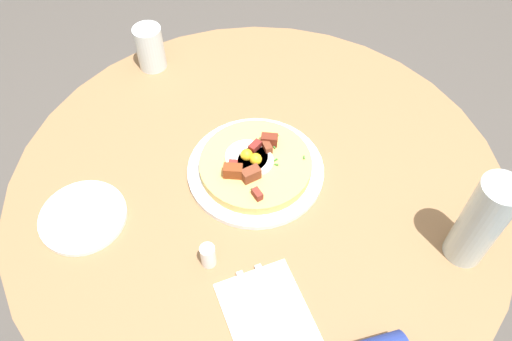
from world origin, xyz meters
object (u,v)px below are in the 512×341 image
object	(u,v)px
dining_table	(258,224)
salt_shaker	(208,256)
bread_plate	(83,217)
knife	(277,309)
water_glass	(150,48)
pizza_plate	(254,170)
fork	(257,316)
water_bottle	(481,222)
breakfast_pizza	(253,164)

from	to	relation	value
dining_table	salt_shaker	world-z (taller)	salt_shaker
bread_plate	knife	size ratio (longest dim) A/B	0.95
dining_table	water_glass	size ratio (longest dim) A/B	9.36
dining_table	knife	world-z (taller)	knife
dining_table	bread_plate	size ratio (longest dim) A/B	6.06
pizza_plate	salt_shaker	size ratio (longest dim) A/B	5.52
pizza_plate	bread_plate	distance (m)	0.35
fork	water_bottle	distance (m)	0.42
fork	knife	world-z (taller)	same
dining_table	water_bottle	distance (m)	0.50
bread_plate	breakfast_pizza	bearing A→B (deg)	96.53
water_bottle	knife	bearing A→B (deg)	-84.13
fork	salt_shaker	size ratio (longest dim) A/B	3.47
water_glass	salt_shaker	distance (m)	0.58
water_glass	salt_shaker	bearing A→B (deg)	4.92
dining_table	pizza_plate	world-z (taller)	pizza_plate
water_glass	water_bottle	distance (m)	0.83
pizza_plate	salt_shaker	distance (m)	0.23
fork	salt_shaker	distance (m)	0.14
dining_table	pizza_plate	xyz separation A→B (m)	(-0.02, -0.00, 0.18)
water_glass	water_bottle	bearing A→B (deg)	38.47
knife	fork	bearing A→B (deg)	-90.00
water_bottle	fork	bearing A→B (deg)	-83.84
pizza_plate	knife	size ratio (longest dim) A/B	1.59
pizza_plate	knife	bearing A→B (deg)	-4.86
water_glass	water_bottle	size ratio (longest dim) A/B	0.53
fork	knife	size ratio (longest dim) A/B	1.00
bread_plate	knife	distance (m)	0.42
knife	pizza_plate	bearing A→B (deg)	165.94
breakfast_pizza	water_bottle	xyz separation A→B (m)	(0.27, 0.34, 0.08)
water_bottle	bread_plate	bearing A→B (deg)	-108.11
fork	pizza_plate	bearing A→B (deg)	159.62
breakfast_pizza	fork	bearing A→B (deg)	-10.96
bread_plate	water_bottle	bearing A→B (deg)	71.89
knife	water_glass	world-z (taller)	water_glass
pizza_plate	water_bottle	bearing A→B (deg)	52.03
pizza_plate	breakfast_pizza	world-z (taller)	breakfast_pizza
dining_table	bread_plate	bearing A→B (deg)	-87.48
breakfast_pizza	salt_shaker	size ratio (longest dim) A/B	4.50
dining_table	pizza_plate	bearing A→B (deg)	-171.23
water_glass	dining_table	bearing A→B (deg)	23.63
salt_shaker	water_glass	bearing A→B (deg)	-175.08
breakfast_pizza	water_glass	size ratio (longest dim) A/B	2.11
pizza_plate	bread_plate	bearing A→B (deg)	-83.49
pizza_plate	water_glass	size ratio (longest dim) A/B	2.58
pizza_plate	breakfast_pizza	xyz separation A→B (m)	(0.00, -0.00, 0.02)
pizza_plate	water_glass	distance (m)	0.43
water_bottle	dining_table	bearing A→B (deg)	-125.63
knife	bread_plate	bearing A→B (deg)	-138.30
water_glass	water_bottle	xyz separation A→B (m)	(0.65, 0.52, 0.05)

